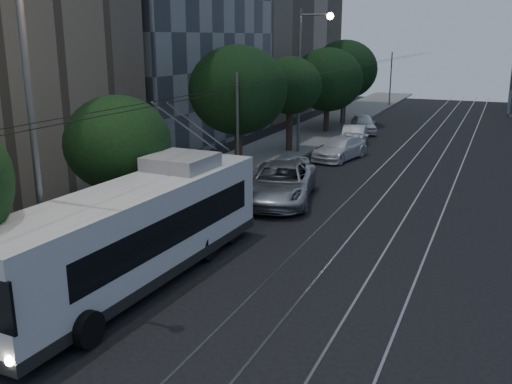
{
  "coord_description": "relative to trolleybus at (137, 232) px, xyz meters",
  "views": [
    {
      "loc": [
        6.8,
        -15.43,
        7.67
      ],
      "look_at": [
        -1.23,
        2.99,
        2.18
      ],
      "focal_mm": 40.0,
      "sensor_mm": 36.0,
      "label": 1
    }
  ],
  "objects": [
    {
      "name": "streetlamp_near",
      "position": [
        -1.27,
        -2.23,
        5.01
      ],
      "size": [
        2.68,
        0.44,
        11.23
      ],
      "color": "slate",
      "rests_on": "ground"
    },
    {
      "name": "sidewalk",
      "position": [
        -4.0,
        21.25,
        -1.61
      ],
      "size": [
        5.0,
        90.0,
        0.15
      ],
      "primitive_type": "cube",
      "color": "slate",
      "rests_on": "ground"
    },
    {
      "name": "streetlamp_far",
      "position": [
        -1.89,
        21.8,
        4.0
      ],
      "size": [
        2.29,
        0.44,
        9.37
      ],
      "color": "slate",
      "rests_on": "ground"
    },
    {
      "name": "tree_1",
      "position": [
        -3.0,
        3.22,
        2.08
      ],
      "size": [
        4.03,
        4.03,
        5.59
      ],
      "color": "#30221B",
      "rests_on": "ground"
    },
    {
      "name": "overhead_wires",
      "position": [
        -1.47,
        21.25,
        1.79
      ],
      "size": [
        2.23,
        90.0,
        6.0
      ],
      "color": "black",
      "rests_on": "ground"
    },
    {
      "name": "pickup_silver",
      "position": [
        0.8,
        10.54,
        -0.79
      ],
      "size": [
        4.29,
        6.93,
        1.79
      ],
      "primitive_type": "imported",
      "rotation": [
        0.0,
        0.0,
        0.22
      ],
      "color": "#A5A7AC",
      "rests_on": "ground"
    },
    {
      "name": "car_white_a",
      "position": [
        -0.8,
        15.25,
        -1.07
      ],
      "size": [
        2.29,
        3.82,
        1.22
      ],
      "primitive_type": "imported",
      "rotation": [
        0.0,
        0.0,
        -0.25
      ],
      "color": "silver",
      "rests_on": "ground"
    },
    {
      "name": "tree_4",
      "position": [
        -3.0,
        30.69,
        2.64
      ],
      "size": [
        5.61,
        5.61,
        6.85
      ],
      "color": "#30221B",
      "rests_on": "ground"
    },
    {
      "name": "tree_5",
      "position": [
        -3.0,
        35.83,
        3.17
      ],
      "size": [
        5.7,
        5.7,
        7.43
      ],
      "color": "#30221B",
      "rests_on": "ground"
    },
    {
      "name": "tree_2",
      "position": [
        -3.0,
        13.87,
        3.19
      ],
      "size": [
        5.33,
        5.33,
        7.28
      ],
      "color": "#30221B",
      "rests_on": "ground"
    },
    {
      "name": "car_white_c",
      "position": [
        0.54,
        25.75,
        -0.94
      ],
      "size": [
        2.27,
        4.7,
        1.49
      ],
      "primitive_type": "imported",
      "rotation": [
        0.0,
        0.0,
        0.16
      ],
      "color": "#B2B2B6",
      "rests_on": "ground"
    },
    {
      "name": "trolleybus",
      "position": [
        0.0,
        0.0,
        0.0
      ],
      "size": [
        3.03,
        12.28,
        5.63
      ],
      "rotation": [
        0.0,
        0.0,
        -0.04
      ],
      "color": "white",
      "rests_on": "ground"
    },
    {
      "name": "car_white_b",
      "position": [
        0.8,
        21.14,
        -0.97
      ],
      "size": [
        2.99,
        5.23,
        1.43
      ],
      "primitive_type": "imported",
      "rotation": [
        0.0,
        0.0,
        -0.21
      ],
      "color": "silver",
      "rests_on": "ground"
    },
    {
      "name": "tree_3",
      "position": [
        -3.0,
        21.96,
        2.82
      ],
      "size": [
        4.25,
        4.25,
        6.44
      ],
      "color": "#30221B",
      "rests_on": "ground"
    },
    {
      "name": "tram_rails",
      "position": [
        6.0,
        21.25,
        -1.67
      ],
      "size": [
        4.52,
        90.0,
        0.02
      ],
      "color": "gray",
      "rests_on": "ground"
    },
    {
      "name": "ground",
      "position": [
        3.5,
        1.25,
        -1.68
      ],
      "size": [
        120.0,
        120.0,
        0.0
      ],
      "primitive_type": "plane",
      "color": "black",
      "rests_on": "ground"
    },
    {
      "name": "car_white_d",
      "position": [
        -0.24,
        32.04,
        -0.94
      ],
      "size": [
        3.2,
        4.7,
        1.49
      ],
      "primitive_type": "imported",
      "rotation": [
        0.0,
        0.0,
        0.37
      ],
      "color": "white",
      "rests_on": "ground"
    }
  ]
}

